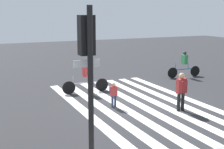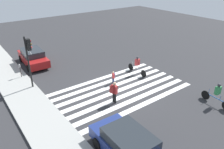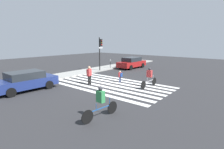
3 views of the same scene
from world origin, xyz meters
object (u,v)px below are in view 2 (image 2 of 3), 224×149
pedestrian_child_with_backpack (113,76)px  car_parked_silver_sedan (129,146)px  traffic_light (29,53)px  cyclist_near_curb (217,93)px  parking_meter (20,68)px  pedestrian_adult_blue_shirt (114,91)px  cyclist_far_lane (137,65)px  car_parked_dark_suv (33,57)px

pedestrian_child_with_backpack → car_parked_silver_sedan: 7.70m
traffic_light → cyclist_near_curb: size_ratio=1.82×
traffic_light → parking_meter: traffic_light is taller
pedestrian_adult_blue_shirt → traffic_light: bearing=-158.8°
traffic_light → cyclist_far_lane: 8.81m
car_parked_dark_suv → cyclist_far_lane: bearing=-136.2°
cyclist_near_curb → car_parked_silver_sedan: 7.72m
pedestrian_adult_blue_shirt → pedestrian_child_with_backpack: size_ratio=1.48×
cyclist_near_curb → car_parked_silver_sedan: (-0.02, 7.72, -0.12)m
pedestrian_adult_blue_shirt → cyclist_far_lane: (2.47, -4.40, -0.06)m
traffic_light → car_parked_dark_suv: 5.28m
pedestrian_adult_blue_shirt → cyclist_far_lane: bearing=106.0°
pedestrian_adult_blue_shirt → cyclist_near_curb: 6.87m
pedestrian_adult_blue_shirt → car_parked_silver_sedan: 4.93m
pedestrian_adult_blue_shirt → cyclist_far_lane: 5.04m
parking_meter → pedestrian_child_with_backpack: bearing=-133.5°
pedestrian_adult_blue_shirt → car_parked_dark_suv: bearing=178.9°
pedestrian_child_with_backpack → car_parked_silver_sedan: bearing=164.9°
parking_meter → traffic_light: bearing=-171.8°
parking_meter → pedestrian_child_with_backpack: size_ratio=1.22×
traffic_light → cyclist_near_curb: traffic_light is taller
cyclist_far_lane → cyclist_near_curb: size_ratio=1.05×
traffic_light → car_parked_dark_suv: size_ratio=0.89×
traffic_light → cyclist_far_lane: traffic_light is taller
cyclist_near_curb → car_parked_dark_suv: 16.10m
car_parked_silver_sedan → cyclist_far_lane: bearing=-43.5°
car_parked_dark_suv → parking_meter: bearing=144.1°
pedestrian_child_with_backpack → cyclist_far_lane: cyclist_far_lane is taller
parking_meter → cyclist_near_curb: cyclist_near_curb is taller
parking_meter → pedestrian_adult_blue_shirt: pedestrian_adult_blue_shirt is taller
cyclist_near_curb → car_parked_silver_sedan: size_ratio=0.50×
traffic_light → car_parked_dark_suv: bearing=-18.4°
cyclist_far_lane → car_parked_silver_sedan: (-6.79, 6.76, -0.12)m
cyclist_far_lane → cyclist_near_curb: cyclist_near_curb is taller
pedestrian_adult_blue_shirt → car_parked_dark_suv: pedestrian_adult_blue_shirt is taller
traffic_light → pedestrian_child_with_backpack: size_ratio=3.85×
traffic_light → cyclist_far_lane: size_ratio=1.73×
parking_meter → car_parked_dark_suv: size_ratio=0.28×
traffic_light → car_parked_silver_sedan: traffic_light is taller
car_parked_silver_sedan → pedestrian_child_with_backpack: bearing=-30.1°
pedestrian_adult_blue_shirt → cyclist_far_lane: cyclist_far_lane is taller
traffic_light → cyclist_far_lane: (-2.89, -8.08, -2.01)m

